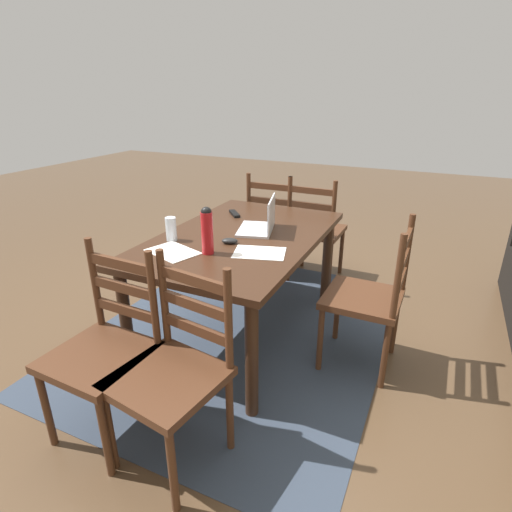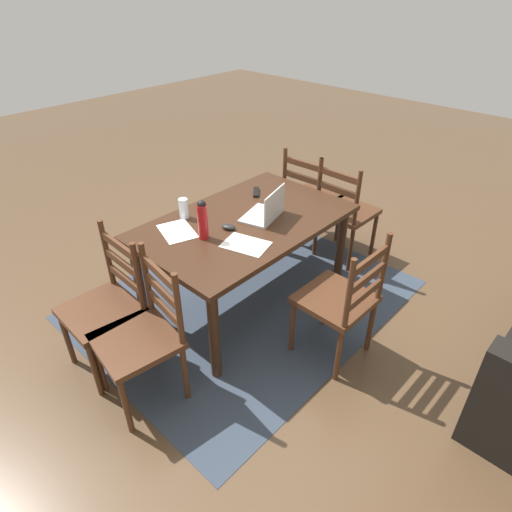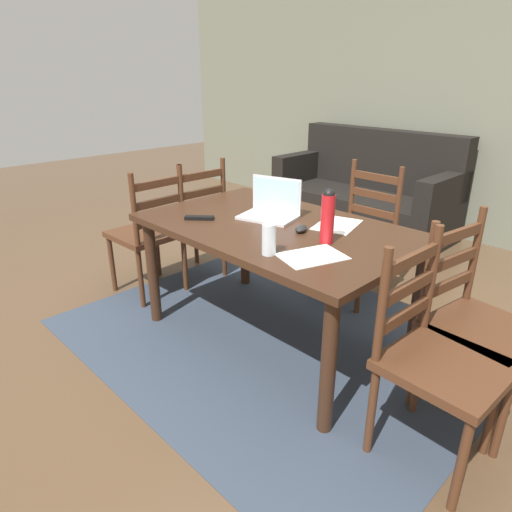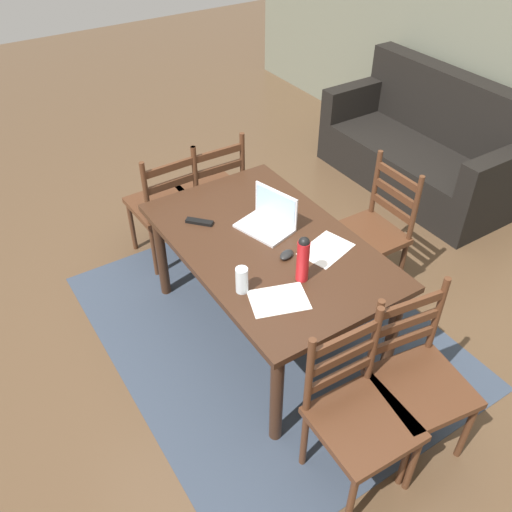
% 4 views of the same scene
% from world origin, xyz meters
% --- Properties ---
extents(ground_plane, '(14.00, 14.00, 0.00)m').
position_xyz_m(ground_plane, '(0.00, 0.00, 0.00)').
color(ground_plane, brown).
extents(area_rug, '(2.44, 1.95, 0.01)m').
position_xyz_m(area_rug, '(0.00, 0.00, 0.00)').
color(area_rug, '#333D4C').
rests_on(area_rug, ground).
extents(dining_table, '(1.56, 0.97, 0.73)m').
position_xyz_m(dining_table, '(0.00, 0.00, 0.65)').
color(dining_table, '#382114').
rests_on(dining_table, ground).
extents(chair_far_head, '(0.45, 0.45, 0.95)m').
position_xyz_m(chair_far_head, '(0.00, 0.86, 0.46)').
color(chair_far_head, '#4C2B19').
rests_on(chair_far_head, ground).
extents(chair_right_far, '(0.50, 0.50, 0.95)m').
position_xyz_m(chair_right_far, '(1.07, 0.20, 0.46)').
color(chair_right_far, '#4C2B19').
rests_on(chair_right_far, ground).
extents(chair_left_far, '(0.45, 0.45, 0.95)m').
position_xyz_m(chair_left_far, '(-1.07, 0.19, 0.46)').
color(chair_left_far, '#4C2B19').
rests_on(chair_left_far, ground).
extents(chair_left_near, '(0.45, 0.45, 0.95)m').
position_xyz_m(chair_left_near, '(-1.07, -0.19, 0.46)').
color(chair_left_near, '#4C2B19').
rests_on(chair_left_near, ground).
extents(chair_right_near, '(0.46, 0.46, 0.95)m').
position_xyz_m(chair_right_near, '(1.07, -0.19, 0.46)').
color(chair_right_near, '#4C2B19').
rests_on(chair_right_near, ground).
extents(couch, '(1.80, 0.80, 1.00)m').
position_xyz_m(couch, '(-0.79, 2.21, 0.36)').
color(couch, black).
rests_on(couch, ground).
extents(laptop, '(0.37, 0.30, 0.23)m').
position_xyz_m(laptop, '(-0.13, 0.10, 0.79)').
color(laptop, silver).
rests_on(laptop, dining_table).
extents(water_bottle, '(0.07, 0.07, 0.28)m').
position_xyz_m(water_bottle, '(0.37, -0.03, 0.88)').
color(water_bottle, red).
rests_on(water_bottle, dining_table).
extents(drinking_glass, '(0.07, 0.07, 0.15)m').
position_xyz_m(drinking_glass, '(0.28, -0.35, 0.81)').
color(drinking_glass, silver).
rests_on(drinking_glass, dining_table).
extents(computer_mouse, '(0.09, 0.12, 0.03)m').
position_xyz_m(computer_mouse, '(0.17, 0.01, 0.75)').
color(computer_mouse, black).
rests_on(computer_mouse, dining_table).
extents(tv_remote, '(0.16, 0.15, 0.02)m').
position_xyz_m(tv_remote, '(-0.39, -0.25, 0.74)').
color(tv_remote, black).
rests_on(tv_remote, dining_table).
extents(paper_stack_left, '(0.28, 0.34, 0.00)m').
position_xyz_m(paper_stack_left, '(0.24, 0.24, 0.74)').
color(paper_stack_left, white).
rests_on(paper_stack_left, dining_table).
extents(paper_stack_right, '(0.29, 0.35, 0.00)m').
position_xyz_m(paper_stack_right, '(0.44, -0.23, 0.74)').
color(paper_stack_right, white).
rests_on(paper_stack_right, dining_table).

